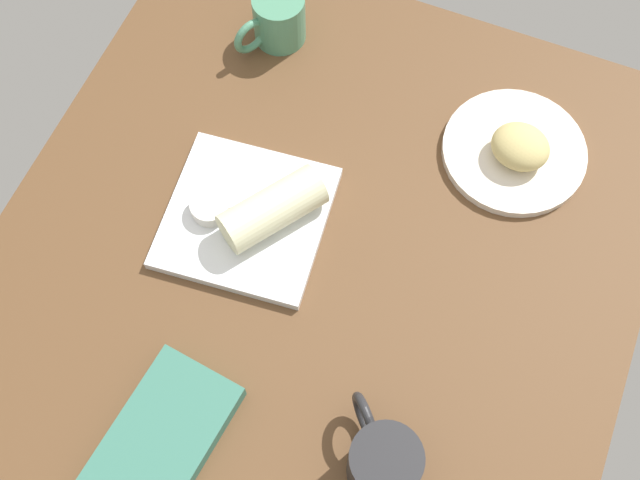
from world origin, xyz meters
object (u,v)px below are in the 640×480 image
object	(u,v)px
scone_pastry	(520,147)
second_mug	(383,461)
round_plate	(514,151)
square_plate	(246,217)
breakfast_wrap	(272,209)
book_stack	(161,441)
sauce_cup	(210,206)
coffee_mug	(277,19)

from	to	relation	value
scone_pastry	second_mug	world-z (taller)	second_mug
round_plate	scone_pastry	bearing A→B (deg)	31.65
second_mug	scone_pastry	bearing A→B (deg)	176.61
round_plate	square_plate	size ratio (longest dim) A/B	0.96
breakfast_wrap	book_stack	world-z (taller)	breakfast_wrap
sauce_cup	coffee_mug	distance (cm)	33.43
coffee_mug	second_mug	bearing A→B (deg)	34.12
coffee_mug	sauce_cup	bearing A→B (deg)	6.71
square_plate	coffee_mug	size ratio (longest dim) A/B	1.86
book_stack	second_mug	bearing A→B (deg)	105.90
sauce_cup	book_stack	world-z (taller)	sauce_cup
square_plate	scone_pastry	bearing A→B (deg)	126.31
book_stack	round_plate	bearing A→B (deg)	153.31
square_plate	second_mug	world-z (taller)	second_mug
scone_pastry	second_mug	size ratio (longest dim) A/B	0.73
round_plate	breakfast_wrap	world-z (taller)	breakfast_wrap
sauce_cup	breakfast_wrap	distance (cm)	9.29
scone_pastry	book_stack	size ratio (longest dim) A/B	0.38
round_plate	second_mug	bearing A→B (deg)	-2.72
coffee_mug	second_mug	xyz separation A→B (cm)	(57.54, 38.98, 0.44)
round_plate	square_plate	xyz separation A→B (cm)	(25.23, -32.58, 0.10)
breakfast_wrap	book_stack	bearing A→B (deg)	-56.79
round_plate	breakfast_wrap	bearing A→B (deg)	-49.72
square_plate	book_stack	size ratio (longest dim) A/B	0.98
round_plate	square_plate	distance (cm)	41.21
round_plate	sauce_cup	world-z (taller)	sauce_cup
round_plate	scone_pastry	world-z (taller)	scone_pastry
breakfast_wrap	book_stack	xyz separation A→B (cm)	(34.22, -0.76, -3.23)
breakfast_wrap	book_stack	distance (cm)	34.38
scone_pastry	square_plate	xyz separation A→B (cm)	(24.34, -33.13, -2.98)
square_plate	second_mug	xyz separation A→B (cm)	(25.57, 30.17, 4.06)
round_plate	coffee_mug	size ratio (longest dim) A/B	1.78
round_plate	coffee_mug	xyz separation A→B (cm)	(-6.73, -41.39, 3.71)
second_mug	square_plate	bearing A→B (deg)	-130.29
sauce_cup	second_mug	size ratio (longest dim) A/B	0.48
scone_pastry	sauce_cup	world-z (taller)	scone_pastry
breakfast_wrap	book_stack	size ratio (longest dim) A/B	0.66
coffee_mug	book_stack	bearing A→B (deg)	10.41
coffee_mug	breakfast_wrap	bearing A→B (deg)	22.35
second_mug	round_plate	bearing A→B (deg)	177.28
square_plate	breakfast_wrap	xyz separation A→B (cm)	(-0.96, 3.93, 3.88)
book_stack	square_plate	bearing A→B (deg)	-174.55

